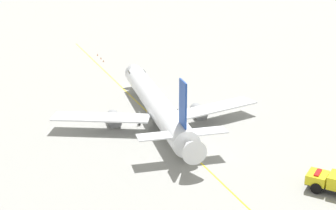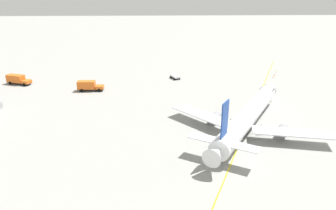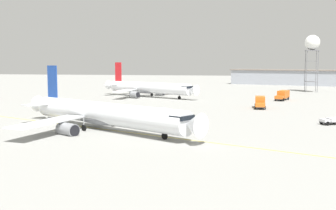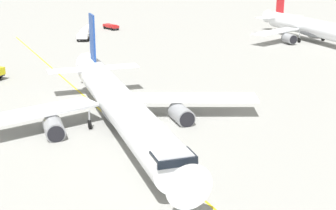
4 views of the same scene
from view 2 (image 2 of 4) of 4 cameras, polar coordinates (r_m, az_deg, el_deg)
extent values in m
plane|color=gray|center=(75.34, 11.46, -3.71)|extent=(600.00, 600.00, 0.00)
cylinder|color=white|center=(74.11, 14.15, -1.84)|extent=(34.80, 23.15, 4.04)
cone|color=white|center=(92.85, 17.49, 2.36)|extent=(4.55, 4.84, 3.84)
cone|color=white|center=(56.05, 8.50, -8.61)|extent=(5.20, 5.01, 3.44)
cube|color=black|center=(90.52, 17.25, 2.54)|extent=(3.83, 4.18, 0.70)
ellipsoid|color=slate|center=(72.81, 13.67, -3.15)|extent=(13.65, 10.20, 2.22)
cube|color=#193D93|center=(57.11, 10.11, -2.53)|extent=(2.87, 1.86, 6.60)
cube|color=white|center=(60.11, 6.51, -5.85)|extent=(5.20, 6.29, 0.20)
cube|color=white|center=(58.09, 13.30, -7.29)|extent=(5.20, 6.29, 0.20)
cube|color=white|center=(74.65, 6.02, -1.72)|extent=(14.94, 13.51, 0.28)
cube|color=white|center=(70.13, 21.43, -4.61)|extent=(7.36, 16.66, 0.28)
cylinder|color=gray|center=(76.25, 8.31, -2.45)|extent=(4.51, 3.93, 2.22)
cylinder|color=black|center=(78.01, 8.84, -1.94)|extent=(1.10, 1.70, 1.89)
cylinder|color=gray|center=(72.93, 19.67, -4.59)|extent=(4.51, 3.93, 2.22)
cylinder|color=black|center=(74.76, 19.95, -4.01)|extent=(1.10, 1.70, 1.89)
cylinder|color=#9EA0A5|center=(87.95, 16.58, 0.38)|extent=(0.20, 0.20, 1.74)
cylinder|color=black|center=(88.23, 16.52, -0.15)|extent=(1.10, 0.82, 1.10)
cylinder|color=#9EA0A5|center=(73.83, 11.10, -3.00)|extent=(0.20, 0.20, 1.74)
cylinder|color=black|center=(74.17, 11.05, -3.62)|extent=(1.10, 0.82, 1.10)
cylinder|color=#9EA0A5|center=(72.32, 16.25, -3.97)|extent=(0.20, 0.20, 1.74)
cylinder|color=black|center=(72.67, 16.18, -4.60)|extent=(1.10, 0.82, 1.10)
cube|color=#232326|center=(111.91, 1.27, 4.98)|extent=(4.56, 3.28, 0.20)
cube|color=white|center=(110.54, 1.62, 4.98)|extent=(1.98, 2.38, 0.55)
cube|color=black|center=(110.06, 1.75, 4.96)|extent=(0.76, 1.60, 0.31)
cube|color=white|center=(112.42, 1.10, 5.29)|extent=(3.34, 2.97, 0.70)
cylinder|color=black|center=(111.12, 2.09, 4.81)|extent=(0.85, 0.58, 0.80)
cylinder|color=black|center=(110.22, 1.14, 4.68)|extent=(0.85, 0.58, 0.80)
cylinder|color=black|center=(113.54, 1.42, 5.15)|extent=(0.85, 0.58, 0.80)
cylinder|color=black|center=(112.65, 0.49, 5.04)|extent=(0.85, 0.58, 0.80)
cube|color=#232326|center=(101.46, -13.61, 2.82)|extent=(2.33, 7.92, 0.20)
cube|color=orange|center=(100.71, -12.11, 3.17)|extent=(2.58, 2.42, 1.00)
cube|color=black|center=(100.46, -11.51, 3.26)|extent=(2.12, 0.13, 0.56)
cube|color=orange|center=(101.38, -14.38, 3.51)|extent=(2.65, 5.37, 2.40)
cylinder|color=black|center=(102.10, -11.95, 3.01)|extent=(0.30, 1.01, 1.00)
cylinder|color=black|center=(99.74, -12.21, 2.57)|extent=(0.30, 1.01, 1.00)
cylinder|color=black|center=(103.24, -14.83, 2.96)|extent=(0.30, 1.01, 1.00)
cylinder|color=black|center=(100.91, -15.15, 2.53)|extent=(0.30, 1.01, 1.00)
cube|color=#232326|center=(116.10, -25.02, 3.66)|extent=(5.01, 8.60, 0.20)
cube|color=orange|center=(113.93, -23.97, 3.85)|extent=(3.22, 3.15, 1.00)
cube|color=black|center=(113.17, -23.56, 3.88)|extent=(2.01, 0.84, 0.56)
cube|color=orange|center=(116.67, -25.59, 4.32)|extent=(4.43, 6.31, 2.40)
cylinder|color=black|center=(115.04, -23.53, 3.69)|extent=(0.62, 1.03, 1.00)
cylinder|color=black|center=(113.28, -24.36, 3.33)|extent=(0.62, 1.03, 1.00)
cylinder|color=black|center=(118.83, -25.56, 3.88)|extent=(0.62, 1.03, 1.00)
cylinder|color=black|center=(117.12, -26.39, 3.53)|extent=(0.62, 1.03, 1.00)
cube|color=yellow|center=(75.59, 13.82, -3.82)|extent=(135.38, 60.81, 0.01)
cone|color=orange|center=(119.18, 18.30, 4.79)|extent=(0.36, 0.36, 0.55)
cylinder|color=white|center=(119.18, 18.30, 4.81)|extent=(0.22, 0.22, 0.06)
cone|color=orange|center=(122.43, 18.49, 5.17)|extent=(0.36, 0.36, 0.55)
cylinder|color=white|center=(122.42, 18.49, 5.18)|extent=(0.22, 0.22, 0.06)
cone|color=orange|center=(127.09, 18.75, 5.67)|extent=(0.36, 0.36, 0.55)
cylinder|color=white|center=(127.08, 18.75, 5.69)|extent=(0.22, 0.22, 0.06)
camera|label=1|loc=(34.82, -76.47, 2.66)|focal=49.83mm
camera|label=3|loc=(130.26, 43.20, 7.05)|focal=44.19mm
camera|label=4|loc=(121.28, 27.81, 13.36)|focal=53.55mm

